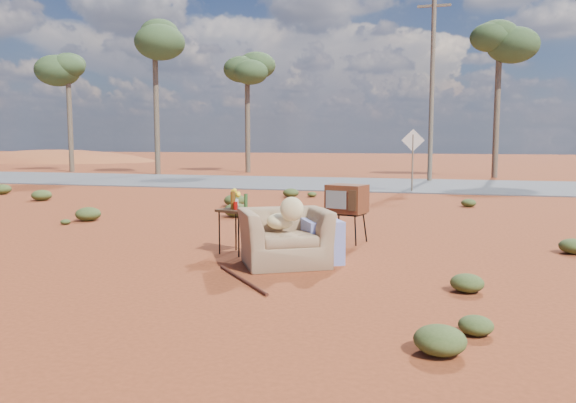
# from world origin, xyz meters

# --- Properties ---
(ground) EXTENTS (140.00, 140.00, 0.00)m
(ground) POSITION_xyz_m (0.00, 0.00, 0.00)
(ground) COLOR brown
(ground) RESTS_ON ground
(highway) EXTENTS (140.00, 7.00, 0.04)m
(highway) POSITION_xyz_m (0.00, 15.00, 0.02)
(highway) COLOR #565659
(highway) RESTS_ON ground
(dirt_mound) EXTENTS (26.00, 18.00, 2.00)m
(dirt_mound) POSITION_xyz_m (-30.00, 34.00, 0.00)
(dirt_mound) COLOR #9A5025
(dirt_mound) RESTS_ON ground
(armchair) EXTENTS (1.61, 1.50, 1.08)m
(armchair) POSITION_xyz_m (0.34, -0.07, 0.51)
(armchair) COLOR #836547
(armchair) RESTS_ON ground
(tv_unit) EXTENTS (0.75, 0.67, 1.03)m
(tv_unit) POSITION_xyz_m (0.84, 1.84, 0.76)
(tv_unit) COLOR black
(tv_unit) RESTS_ON ground
(side_table) EXTENTS (0.64, 0.64, 1.01)m
(side_table) POSITION_xyz_m (-0.70, 0.45, 0.74)
(side_table) COLOR #352213
(side_table) RESTS_ON ground
(rusty_bar) EXTENTS (1.08, 1.25, 0.04)m
(rusty_bar) POSITION_xyz_m (-0.01, -1.23, 0.02)
(rusty_bar) COLOR #491C13
(rusty_bar) RESTS_ON ground
(road_sign) EXTENTS (0.78, 0.06, 2.19)m
(road_sign) POSITION_xyz_m (1.50, 12.00, 1.50)
(road_sign) COLOR brown
(road_sign) RESTS_ON ground
(eucalyptus_far_left) EXTENTS (3.20, 3.20, 7.10)m
(eucalyptus_far_left) POSITION_xyz_m (-18.00, 20.00, 5.94)
(eucalyptus_far_left) COLOR brown
(eucalyptus_far_left) RESTS_ON ground
(eucalyptus_left) EXTENTS (3.20, 3.20, 8.10)m
(eucalyptus_left) POSITION_xyz_m (-12.00, 19.00, 6.92)
(eucalyptus_left) COLOR brown
(eucalyptus_left) RESTS_ON ground
(eucalyptus_near_left) EXTENTS (3.20, 3.20, 6.60)m
(eucalyptus_near_left) POSITION_xyz_m (-8.00, 22.00, 5.45)
(eucalyptus_near_left) COLOR brown
(eucalyptus_near_left) RESTS_ON ground
(eucalyptus_center) EXTENTS (3.20, 3.20, 7.60)m
(eucalyptus_center) POSITION_xyz_m (5.00, 21.00, 6.43)
(eucalyptus_center) COLOR brown
(eucalyptus_center) RESTS_ON ground
(utility_pole_center) EXTENTS (1.40, 0.20, 8.00)m
(utility_pole_center) POSITION_xyz_m (2.00, 17.50, 4.15)
(utility_pole_center) COLOR brown
(utility_pole_center) RESTS_ON ground
(scrub_patch) EXTENTS (17.49, 8.07, 0.33)m
(scrub_patch) POSITION_xyz_m (-0.82, 4.41, 0.14)
(scrub_patch) COLOR #425023
(scrub_patch) RESTS_ON ground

